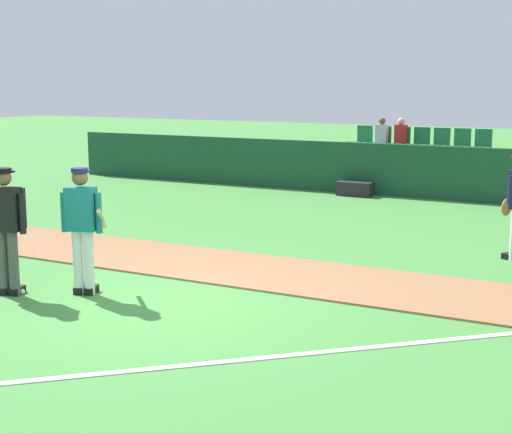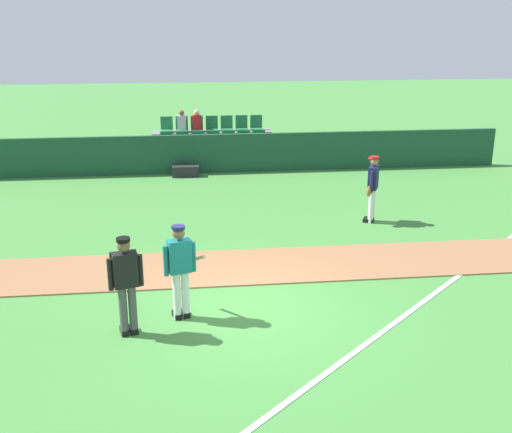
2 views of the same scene
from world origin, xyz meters
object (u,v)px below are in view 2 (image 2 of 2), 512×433
umpire_home_plate (126,280)px  runner_navy_jersey (372,187)px  baseball (137,329)px  equipment_bag (186,171)px  batter_teal_jersey (180,268)px

umpire_home_plate → runner_navy_jersey: same height
runner_navy_jersey → baseball: (-5.71, -5.29, -0.93)m
runner_navy_jersey → equipment_bag: runner_navy_jersey is taller
runner_navy_jersey → baseball: bearing=-137.2°
batter_teal_jersey → umpire_home_plate: bearing=-151.5°
baseball → equipment_bag: (0.91, 10.67, 0.14)m
baseball → runner_navy_jersey: bearing=42.8°
batter_teal_jersey → equipment_bag: batter_teal_jersey is taller
equipment_bag → runner_navy_jersey: bearing=-48.2°
batter_teal_jersey → umpire_home_plate: same height
batter_teal_jersey → baseball: size_ratio=23.78×
umpire_home_plate → equipment_bag: bearing=84.5°
baseball → umpire_home_plate: bearing=-146.5°
umpire_home_plate → runner_navy_jersey: bearing=42.6°
umpire_home_plate → equipment_bag: umpire_home_plate is taller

